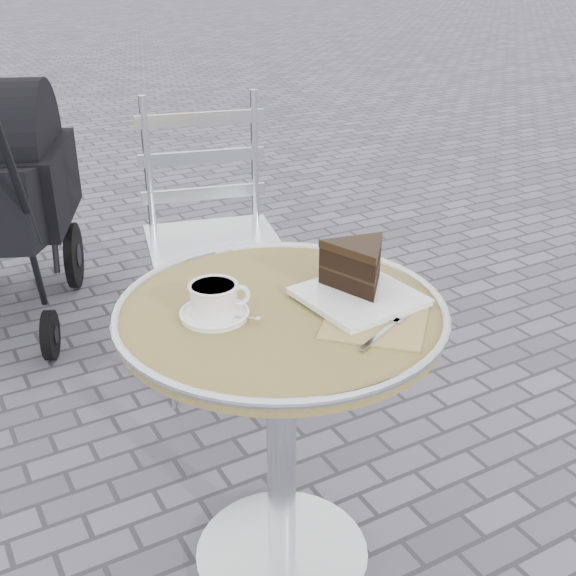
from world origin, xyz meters
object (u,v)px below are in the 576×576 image
cappuccino_set (215,302)px  cafe_table (281,373)px  bistro_chair (208,207)px  cake_plate_set (359,273)px

cappuccino_set → cafe_table: bearing=-2.0°
cafe_table → bistro_chair: 1.03m
cafe_table → cappuccino_set: 0.24m
cafe_table → bistro_chair: bearing=75.5°
cake_plate_set → bistro_chair: (0.08, 1.03, -0.18)m
cappuccino_set → bistro_chair: bistro_chair is taller
cafe_table → bistro_chair: bistro_chair is taller
cappuccino_set → bistro_chair: size_ratio=0.15×
cake_plate_set → bistro_chair: size_ratio=0.39×
cafe_table → cake_plate_set: bearing=-10.0°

